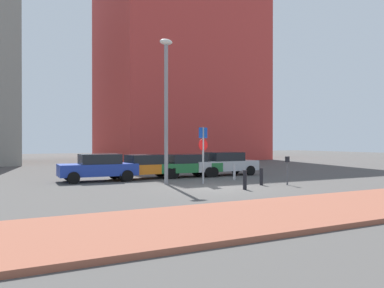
% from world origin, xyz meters
% --- Properties ---
extents(ground_plane, '(120.00, 120.00, 0.00)m').
position_xyz_m(ground_plane, '(0.00, 0.00, 0.00)').
color(ground_plane, '#4C4947').
extents(sidewalk_brick, '(40.00, 4.42, 0.14)m').
position_xyz_m(sidewalk_brick, '(0.00, -6.96, 0.07)').
color(sidewalk_brick, '#93513D').
rests_on(sidewalk_brick, ground).
extents(parked_car_blue, '(4.29, 2.17, 1.52)m').
position_xyz_m(parked_car_blue, '(-4.39, 5.55, 0.79)').
color(parked_car_blue, '#1E389E').
rests_on(parked_car_blue, ground).
extents(parked_car_orange, '(4.66, 2.15, 1.44)m').
position_xyz_m(parked_car_orange, '(-1.59, 5.67, 0.75)').
color(parked_car_orange, orange).
rests_on(parked_car_orange, ground).
extents(parked_car_green, '(4.38, 2.14, 1.42)m').
position_xyz_m(parked_car_green, '(1.15, 5.62, 0.75)').
color(parked_car_green, '#237238').
rests_on(parked_car_green, ground).
extents(parked_car_silver, '(4.54, 1.97, 1.52)m').
position_xyz_m(parked_car_silver, '(3.84, 5.55, 0.78)').
color(parked_car_silver, '#B7BABF').
rests_on(parked_car_silver, ground).
extents(parking_sign_post, '(0.60, 0.14, 2.98)m').
position_xyz_m(parking_sign_post, '(0.16, 1.68, 1.88)').
color(parking_sign_post, gray).
rests_on(parking_sign_post, ground).
extents(parking_meter, '(0.18, 0.14, 1.46)m').
position_xyz_m(parking_meter, '(3.69, -0.79, 0.94)').
color(parking_meter, '#4C4C51').
rests_on(parking_meter, ground).
extents(street_lamp, '(0.70, 0.36, 7.55)m').
position_xyz_m(street_lamp, '(-1.61, 2.47, 4.40)').
color(street_lamp, gray).
rests_on(street_lamp, ground).
extents(traffic_bollard_near, '(0.14, 0.14, 0.87)m').
position_xyz_m(traffic_bollard_near, '(2.82, 2.75, 0.43)').
color(traffic_bollard_near, '#B7B7BC').
rests_on(traffic_bollard_near, ground).
extents(traffic_bollard_mid, '(0.18, 0.18, 0.89)m').
position_xyz_m(traffic_bollard_mid, '(0.69, -1.33, 0.45)').
color(traffic_bollard_mid, black).
rests_on(traffic_bollard_mid, ground).
extents(traffic_bollard_far, '(0.18, 0.18, 0.86)m').
position_xyz_m(traffic_bollard_far, '(2.49, -0.20, 0.43)').
color(traffic_bollard_far, black).
rests_on(traffic_bollard_far, ground).
extents(building_colorful_midrise, '(18.22, 16.67, 27.49)m').
position_xyz_m(building_colorful_midrise, '(11.88, 29.91, 13.75)').
color(building_colorful_midrise, '#BF3833').
rests_on(building_colorful_midrise, ground).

